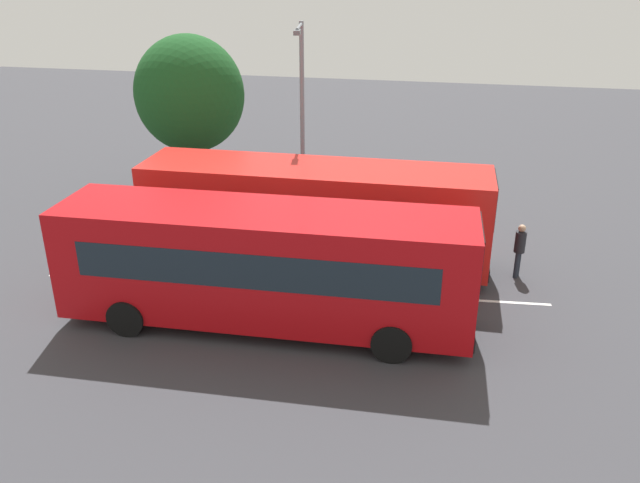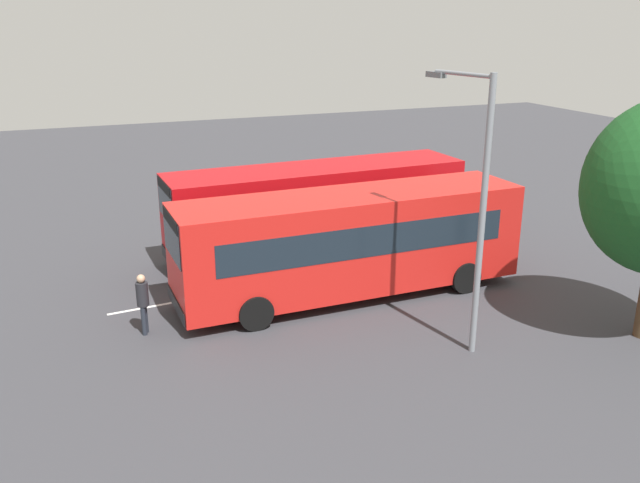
% 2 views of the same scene
% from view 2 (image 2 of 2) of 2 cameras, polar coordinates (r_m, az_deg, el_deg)
% --- Properties ---
extents(ground_plane, '(71.10, 71.10, 0.00)m').
position_cam_2_polar(ground_plane, '(22.14, 1.39, -2.67)').
color(ground_plane, '#38383D').
extents(bus_far_left, '(10.54, 2.85, 3.16)m').
position_cam_2_polar(bus_far_left, '(23.33, -0.32, 2.97)').
color(bus_far_left, '#B70C11').
rests_on(bus_far_left, ground).
extents(bus_center_left, '(10.50, 2.72, 3.16)m').
position_cam_2_polar(bus_center_left, '(19.80, 2.53, 0.06)').
color(bus_center_left, red).
rests_on(bus_center_left, ground).
extents(pedestrian, '(0.42, 0.42, 1.68)m').
position_cam_2_polar(pedestrian, '(18.23, -14.85, -4.77)').
color(pedestrian, '#232833').
rests_on(pedestrian, ground).
extents(street_lamp, '(0.55, 2.27, 6.86)m').
position_cam_2_polar(street_lamp, '(16.35, 13.20, 3.74)').
color(street_lamp, gray).
rests_on(street_lamp, ground).
extents(lane_stripe_outer_left, '(14.68, 1.36, 0.01)m').
position_cam_2_polar(lane_stripe_outer_left, '(22.14, 1.39, -2.66)').
color(lane_stripe_outer_left, silver).
rests_on(lane_stripe_outer_left, ground).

